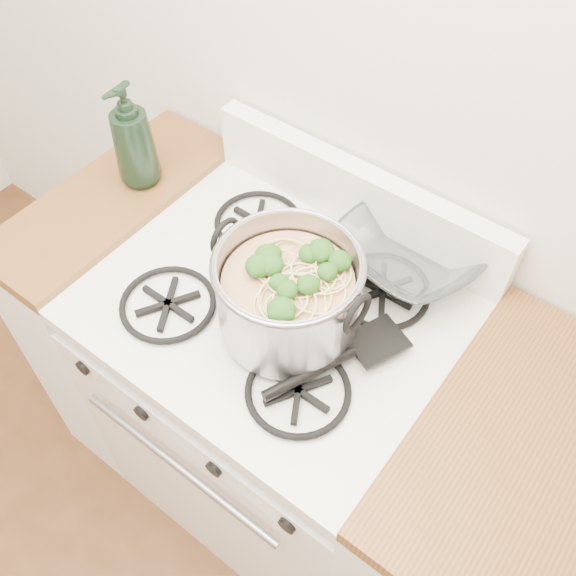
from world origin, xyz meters
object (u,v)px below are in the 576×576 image
at_px(stock_pot, 288,295).
at_px(bottle, 132,136).
at_px(glass_bowl, 411,256).
at_px(spatula, 377,339).
at_px(gas_range, 278,406).

distance_m(stock_pot, bottle, 0.56).
bearing_deg(bottle, glass_bowl, 12.88).
bearing_deg(stock_pot, glass_bowl, 68.85).
bearing_deg(glass_bowl, stock_pot, -111.15).
distance_m(stock_pot, glass_bowl, 0.32).
height_order(spatula, glass_bowl, glass_bowl).
distance_m(gas_range, bottle, 0.79).
height_order(gas_range, glass_bowl, glass_bowl).
distance_m(glass_bowl, bottle, 0.69).
relative_size(stock_pot, bottle, 1.19).
xyz_separation_m(spatula, bottle, (-0.71, 0.06, 0.12)).
distance_m(gas_range, spatula, 0.55).
bearing_deg(stock_pot, bottle, 166.99).
height_order(spatula, bottle, bottle).
height_order(gas_range, stock_pot, stock_pot).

